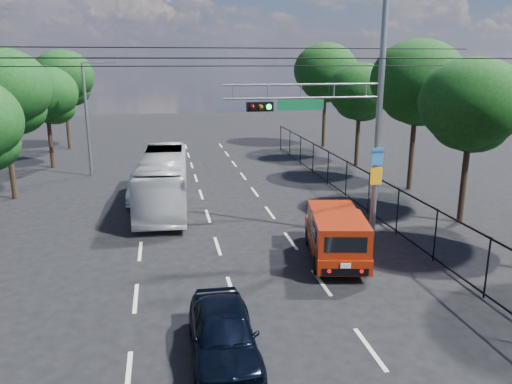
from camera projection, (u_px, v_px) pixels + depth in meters
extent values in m
plane|color=black|center=(254.00, 362.00, 12.18)|extent=(120.00, 120.00, 0.00)
cube|color=beige|center=(128.00, 375.00, 11.64)|extent=(0.12, 2.00, 0.01)
cube|color=beige|center=(136.00, 298.00, 15.44)|extent=(0.12, 2.00, 0.01)
cube|color=beige|center=(140.00, 251.00, 19.24)|extent=(0.12, 2.00, 0.01)
cube|color=beige|center=(143.00, 220.00, 23.04)|extent=(0.12, 2.00, 0.01)
cube|color=beige|center=(145.00, 197.00, 26.84)|extent=(0.12, 2.00, 0.01)
cube|color=beige|center=(147.00, 180.00, 30.63)|extent=(0.12, 2.00, 0.01)
cube|color=beige|center=(148.00, 167.00, 34.43)|extent=(0.12, 2.00, 0.01)
cube|color=beige|center=(149.00, 156.00, 38.23)|extent=(0.12, 2.00, 0.01)
cube|color=beige|center=(150.00, 148.00, 42.03)|extent=(0.12, 2.00, 0.01)
cube|color=beige|center=(254.00, 362.00, 12.18)|extent=(0.12, 2.00, 0.01)
cube|color=beige|center=(232.00, 290.00, 15.98)|extent=(0.12, 2.00, 0.01)
cube|color=beige|center=(218.00, 246.00, 19.78)|extent=(0.12, 2.00, 0.01)
cube|color=beige|center=(208.00, 216.00, 23.58)|extent=(0.12, 2.00, 0.01)
cube|color=beige|center=(201.00, 194.00, 27.38)|extent=(0.12, 2.00, 0.01)
cube|color=beige|center=(196.00, 178.00, 31.18)|extent=(0.12, 2.00, 0.01)
cube|color=beige|center=(192.00, 165.00, 34.97)|extent=(0.12, 2.00, 0.01)
cube|color=beige|center=(189.00, 155.00, 38.77)|extent=(0.12, 2.00, 0.01)
cube|color=beige|center=(186.00, 147.00, 42.57)|extent=(0.12, 2.00, 0.01)
cube|color=beige|center=(370.00, 349.00, 12.72)|extent=(0.12, 2.00, 0.01)
cube|color=beige|center=(321.00, 282.00, 16.52)|extent=(0.12, 2.00, 0.01)
cube|color=beige|center=(291.00, 241.00, 20.32)|extent=(0.12, 2.00, 0.01)
cube|color=beige|center=(270.00, 212.00, 24.12)|extent=(0.12, 2.00, 0.01)
cube|color=beige|center=(255.00, 192.00, 27.92)|extent=(0.12, 2.00, 0.01)
cube|color=beige|center=(243.00, 176.00, 31.72)|extent=(0.12, 2.00, 0.01)
cube|color=beige|center=(234.00, 164.00, 35.52)|extent=(0.12, 2.00, 0.01)
cube|color=beige|center=(227.00, 154.00, 39.32)|extent=(0.12, 2.00, 0.01)
cube|color=beige|center=(221.00, 146.00, 43.11)|extent=(0.12, 2.00, 0.01)
cylinder|color=slate|center=(379.00, 122.00, 19.74)|extent=(0.24, 0.24, 9.50)
cylinder|color=slate|center=(304.00, 84.00, 18.79)|extent=(6.20, 0.08, 0.08)
cylinder|color=slate|center=(304.00, 98.00, 18.92)|extent=(6.20, 0.08, 0.08)
cube|color=black|center=(260.00, 107.00, 18.69)|extent=(1.00, 0.28, 0.35)
sphere|color=#3F0505|center=(252.00, 107.00, 18.49)|extent=(0.20, 0.20, 0.20)
sphere|color=#4C3805|center=(261.00, 107.00, 18.55)|extent=(0.20, 0.20, 0.20)
sphere|color=#0CE533|center=(269.00, 107.00, 18.61)|extent=(0.20, 0.20, 0.20)
cube|color=#0C5A2E|center=(301.00, 105.00, 18.97)|extent=(1.80, 0.05, 0.40)
cube|color=blue|center=(377.00, 157.00, 19.94)|extent=(0.50, 0.04, 0.70)
cube|color=#FAA90D|center=(376.00, 176.00, 20.15)|extent=(0.50, 0.04, 0.70)
cylinder|color=slate|center=(366.00, 90.00, 19.31)|extent=(0.05, 0.05, 0.50)
cylinder|color=slate|center=(334.00, 91.00, 19.07)|extent=(0.05, 0.05, 0.50)
cylinder|color=slate|center=(301.00, 91.00, 18.84)|extent=(0.05, 0.05, 0.50)
cylinder|color=slate|center=(268.00, 92.00, 18.61)|extent=(0.05, 0.05, 0.50)
cylinder|color=slate|center=(233.00, 92.00, 18.37)|extent=(0.05, 0.05, 0.50)
cylinder|color=slate|center=(87.00, 121.00, 31.01)|extent=(0.18, 0.18, 7.00)
cylinder|color=slate|center=(96.00, 63.00, 30.26)|extent=(1.60, 0.09, 0.09)
cube|color=slate|center=(111.00, 63.00, 30.42)|extent=(0.60, 0.22, 0.15)
cylinder|color=black|center=(220.00, 58.00, 16.04)|extent=(22.00, 0.04, 0.04)
cylinder|color=black|center=(209.00, 48.00, 19.26)|extent=(22.00, 0.04, 0.04)
cylinder|color=black|center=(206.00, 66.00, 20.87)|extent=(22.00, 0.04, 0.04)
cube|color=black|center=(362.00, 169.00, 24.45)|extent=(0.04, 34.00, 0.06)
cube|color=black|center=(360.00, 205.00, 24.91)|extent=(0.04, 34.00, 0.06)
cylinder|color=black|center=(487.00, 268.00, 15.19)|extent=(0.06, 0.06, 2.00)
cylinder|color=black|center=(435.00, 235.00, 18.04)|extent=(0.06, 0.06, 2.00)
cylinder|color=black|center=(397.00, 211.00, 20.89)|extent=(0.06, 0.06, 2.00)
cylinder|color=black|center=(369.00, 193.00, 23.74)|extent=(0.06, 0.06, 2.00)
cylinder|color=black|center=(346.00, 179.00, 26.59)|extent=(0.06, 0.06, 2.00)
cylinder|color=black|center=(328.00, 168.00, 29.44)|extent=(0.06, 0.06, 2.00)
cylinder|color=black|center=(313.00, 158.00, 32.29)|extent=(0.06, 0.06, 2.00)
cylinder|color=black|center=(300.00, 150.00, 35.14)|extent=(0.06, 0.06, 2.00)
cylinder|color=black|center=(290.00, 143.00, 37.99)|extent=(0.06, 0.06, 2.00)
cylinder|color=black|center=(281.00, 138.00, 40.84)|extent=(0.06, 0.06, 2.00)
cylinder|color=black|center=(464.00, 177.00, 22.21)|extent=(0.28, 0.28, 4.20)
ellipsoid|color=black|center=(472.00, 102.00, 21.37)|extent=(4.50, 4.50, 3.83)
ellipsoid|color=black|center=(474.00, 125.00, 21.99)|extent=(3.00, 3.00, 2.40)
ellipsoid|color=black|center=(465.00, 124.00, 21.34)|extent=(2.85, 2.85, 2.28)
cylinder|color=black|center=(412.00, 148.00, 27.95)|extent=(0.28, 0.28, 4.76)
ellipsoid|color=black|center=(418.00, 80.00, 26.99)|extent=(5.10, 5.10, 4.33)
ellipsoid|color=black|center=(420.00, 101.00, 27.65)|extent=(3.40, 3.40, 2.72)
ellipsoid|color=black|center=(412.00, 99.00, 27.00)|extent=(3.23, 3.23, 2.58)
cylinder|color=black|center=(358.00, 136.00, 34.62)|extent=(0.28, 0.28, 4.03)
ellipsoid|color=black|center=(360.00, 90.00, 33.81)|extent=(4.32, 4.32, 3.67)
ellipsoid|color=black|center=(363.00, 105.00, 34.42)|extent=(2.88, 2.88, 2.30)
ellipsoid|color=black|center=(356.00, 103.00, 33.77)|extent=(2.74, 2.74, 2.19)
cylinder|color=black|center=(324.00, 117.00, 42.14)|extent=(0.28, 0.28, 4.93)
ellipsoid|color=black|center=(326.00, 70.00, 41.15)|extent=(5.28, 5.28, 4.49)
ellipsoid|color=black|center=(329.00, 85.00, 41.82)|extent=(3.52, 3.52, 2.82)
ellipsoid|color=black|center=(322.00, 84.00, 41.16)|extent=(3.34, 3.34, 2.68)
cylinder|color=black|center=(10.00, 157.00, 25.99)|extent=(0.28, 0.28, 4.48)
ellipsoid|color=black|center=(1.00, 88.00, 25.09)|extent=(4.80, 4.80, 4.08)
ellipsoid|color=black|center=(14.00, 110.00, 25.73)|extent=(3.20, 3.20, 2.56)
cylinder|color=black|center=(50.00, 139.00, 33.73)|extent=(0.28, 0.28, 3.92)
ellipsoid|color=black|center=(45.00, 93.00, 32.94)|extent=(4.20, 4.20, 3.57)
ellipsoid|color=black|center=(54.00, 108.00, 33.55)|extent=(2.80, 2.80, 2.24)
ellipsoid|color=black|center=(41.00, 106.00, 32.91)|extent=(2.66, 2.66, 2.13)
cylinder|color=black|center=(67.00, 121.00, 41.21)|extent=(0.28, 0.28, 4.59)
ellipsoid|color=black|center=(63.00, 76.00, 40.29)|extent=(4.92, 4.92, 4.18)
ellipsoid|color=black|center=(70.00, 90.00, 40.94)|extent=(3.28, 3.28, 2.62)
ellipsoid|color=black|center=(59.00, 89.00, 40.28)|extent=(3.12, 3.12, 2.49)
cylinder|color=black|center=(309.00, 236.00, 19.93)|extent=(0.37, 0.70, 0.67)
cylinder|color=black|center=(349.00, 236.00, 19.92)|extent=(0.37, 0.70, 0.67)
cylinder|color=black|center=(317.00, 265.00, 17.08)|extent=(0.37, 0.70, 0.67)
cylinder|color=black|center=(364.00, 265.00, 17.07)|extent=(0.37, 0.70, 0.67)
cube|color=maroon|center=(335.00, 243.00, 18.43)|extent=(2.70, 5.02, 0.53)
cube|color=maroon|center=(327.00, 223.00, 20.48)|extent=(1.83, 0.86, 0.52)
cube|color=black|center=(327.00, 215.00, 20.67)|extent=(1.66, 0.69, 0.29)
cube|color=maroon|center=(331.00, 216.00, 19.31)|extent=(1.97, 1.78, 0.90)
cube|color=black|center=(334.00, 221.00, 18.61)|extent=(1.45, 0.33, 0.52)
cube|color=maroon|center=(340.00, 233.00, 17.23)|extent=(2.21, 2.72, 1.00)
cube|color=black|center=(366.00, 232.00, 17.21)|extent=(0.26, 1.13, 0.43)
cube|color=black|center=(314.00, 232.00, 17.23)|extent=(0.26, 1.13, 0.43)
cube|color=black|center=(346.00, 245.00, 16.06)|extent=(1.36, 0.32, 0.52)
cube|color=black|center=(345.00, 272.00, 16.18)|extent=(1.51, 0.37, 0.25)
cube|color=silver|center=(346.00, 266.00, 16.08)|extent=(0.33, 0.09, 0.17)
imported|color=black|center=(223.00, 333.00, 12.16)|extent=(1.68, 4.05, 1.37)
imported|color=silver|center=(163.00, 180.00, 24.98)|extent=(2.75, 9.75, 2.69)
imported|color=silver|center=(144.00, 187.00, 26.11)|extent=(1.70, 4.23, 1.37)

